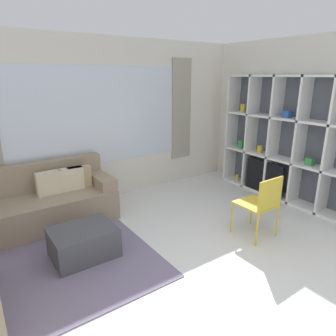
% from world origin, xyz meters
% --- Properties ---
extents(ground_plane, '(16.00, 16.00, 0.00)m').
position_xyz_m(ground_plane, '(0.00, 0.00, 0.00)').
color(ground_plane, silver).
extents(wall_back, '(6.74, 0.11, 2.70)m').
position_xyz_m(wall_back, '(0.00, 3.19, 1.36)').
color(wall_back, silver).
rests_on(wall_back, ground_plane).
extents(wall_right, '(0.07, 4.36, 2.70)m').
position_xyz_m(wall_right, '(2.80, 1.58, 1.35)').
color(wall_right, silver).
rests_on(wall_right, ground_plane).
extents(area_rug, '(2.65, 2.16, 0.01)m').
position_xyz_m(area_rug, '(-1.50, 1.68, 0.01)').
color(area_rug, slate).
rests_on(area_rug, ground_plane).
extents(shelving_unit, '(0.35, 2.52, 2.10)m').
position_xyz_m(shelving_unit, '(2.63, 1.40, 1.02)').
color(shelving_unit, '#515660').
rests_on(shelving_unit, ground_plane).
extents(couch_main, '(1.96, 0.83, 0.88)m').
position_xyz_m(couch_main, '(-1.09, 2.73, 0.33)').
color(couch_main, gray).
rests_on(couch_main, ground_plane).
extents(ottoman, '(0.73, 0.57, 0.37)m').
position_xyz_m(ottoman, '(-0.92, 1.61, 0.18)').
color(ottoman, '#47474C').
rests_on(ottoman, ground_plane).
extents(folding_chair, '(0.44, 0.46, 0.86)m').
position_xyz_m(folding_chair, '(1.16, 0.70, 0.52)').
color(folding_chair, gold).
rests_on(folding_chair, ground_plane).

